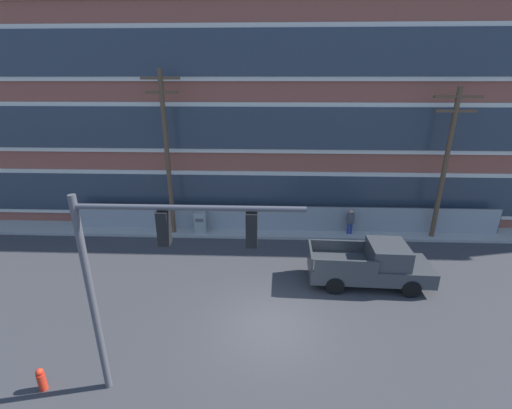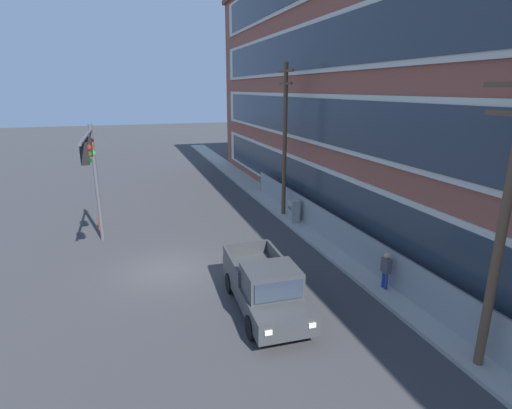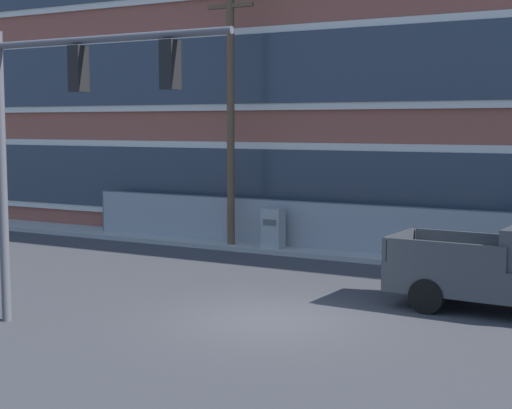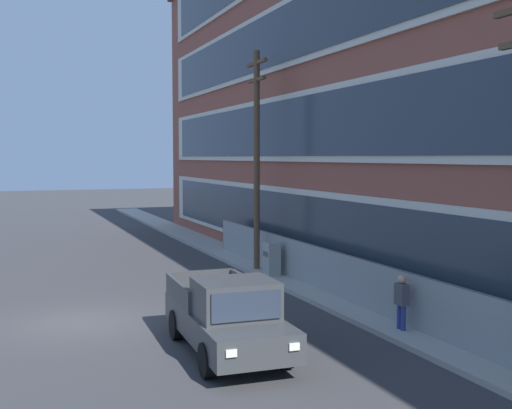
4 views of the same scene
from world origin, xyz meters
name	(u,v)px [view 4 (image 4 of 4)]	position (x,y,z in m)	size (l,w,h in m)	color
ground_plane	(80,322)	(0.00, 0.00, 0.00)	(160.00, 160.00, 0.00)	#38383A
sidewalk_building_side	(330,297)	(0.00, 8.43, 0.08)	(80.00, 1.88, 0.16)	#9E9B93
brick_mill_building	(485,69)	(0.34, 14.59, 8.18)	(52.81, 11.04, 16.34)	brown
chain_link_fence	(344,278)	(0.82, 8.53, 0.88)	(25.51, 0.06, 1.72)	gray
pickup_truck_dark_grey	(228,317)	(4.57, 3.12, 0.95)	(5.50, 2.27, 2.00)	#383A3D
utility_pole_near_corner	(257,153)	(-5.83, 7.99, 5.10)	(2.05, 0.26, 9.38)	brown
electrical_cabinet	(272,261)	(-4.19, 8.00, 0.74)	(0.68, 0.53, 1.48)	#939993
pedestrian_near_cabinet	(402,301)	(4.70, 8.16, 0.97)	(0.40, 0.25, 1.69)	navy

